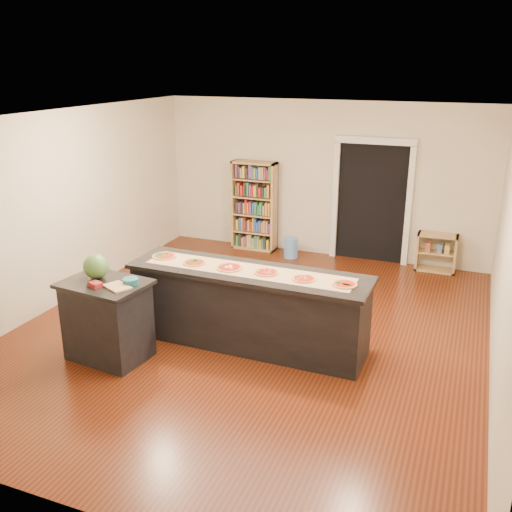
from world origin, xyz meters
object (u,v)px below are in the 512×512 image
at_px(kitchen_island, 248,308).
at_px(bookshelf, 254,206).
at_px(low_shelf, 436,253).
at_px(watermelon, 96,266).
at_px(side_counter, 108,320).
at_px(waste_bin, 291,248).

distance_m(kitchen_island, bookshelf, 3.92).
relative_size(low_shelf, watermelon, 2.20).
distance_m(kitchen_island, side_counter, 1.72).
bearing_deg(side_counter, waste_bin, 84.92).
bearing_deg(watermelon, kitchen_island, 28.00).
xyz_separation_m(side_counter, waste_bin, (0.89, 4.35, -0.31)).
xyz_separation_m(waste_bin, watermelon, (-1.05, -4.27, 0.95)).
relative_size(kitchen_island, side_counter, 3.06).
bearing_deg(side_counter, watermelon, 159.46).
relative_size(side_counter, bookshelf, 0.59).
xyz_separation_m(kitchen_island, bookshelf, (-1.38, 3.65, 0.33)).
distance_m(side_counter, bookshelf, 4.60).
height_order(bookshelf, watermelon, bookshelf).
xyz_separation_m(kitchen_island, waste_bin, (-0.56, 3.41, -0.32)).
bearing_deg(waste_bin, kitchen_island, -80.71).
bearing_deg(kitchen_island, bookshelf, 111.64).
relative_size(kitchen_island, watermelon, 10.16).
bearing_deg(low_shelf, kitchen_island, -118.36).
relative_size(bookshelf, low_shelf, 2.55).
distance_m(waste_bin, watermelon, 4.49).
xyz_separation_m(bookshelf, watermelon, (-0.23, -4.50, 0.29)).
bearing_deg(watermelon, bookshelf, 87.10).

